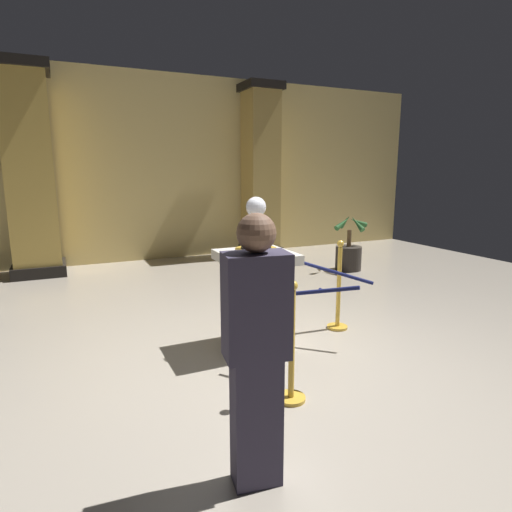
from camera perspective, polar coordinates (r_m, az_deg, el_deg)
name	(u,v)px	position (r m, az deg, el deg)	size (l,w,h in m)	color
ground_plane	(272,358)	(4.40, 2.14, -13.33)	(12.88, 12.88, 0.00)	#9E9384
back_wall	(152,168)	(9.22, -13.69, 11.25)	(12.88, 0.16, 3.76)	tan
pedestal_clock	(256,290)	(4.44, 0.03, -4.52)	(0.71, 0.71, 1.58)	silver
stanchion_near	(291,360)	(3.54, 4.73, -13.58)	(0.24, 0.24, 1.00)	gold
stanchion_far	(338,298)	(5.13, 10.88, -5.50)	(0.24, 0.24, 1.05)	gold
velvet_rope	(321,281)	(4.19, 8.57, -3.28)	(1.27, 1.27, 0.22)	#141947
column_left	(30,173)	(8.46, -27.80, 9.72)	(0.92, 0.92, 3.61)	black
column_right	(261,173)	(9.36, 0.62, 11.02)	(0.78, 0.78, 3.61)	black
potted_palm_right	(349,254)	(8.20, 12.20, 0.31)	(0.73, 0.70, 1.05)	#2D2823
bystander_guest	(256,348)	(2.47, 0.04, -12.07)	(0.39, 0.27, 1.61)	#383347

